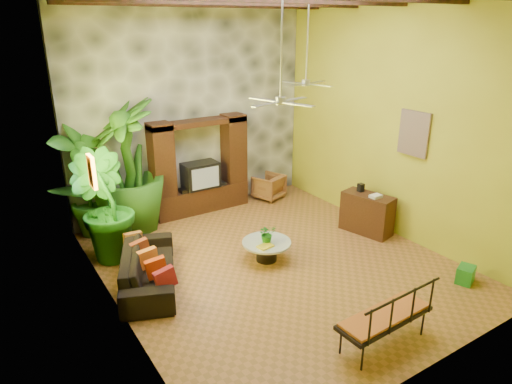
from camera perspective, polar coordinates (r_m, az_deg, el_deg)
ground at (r=8.99m, az=2.24°, el=-8.76°), size 7.00×7.00×0.00m
back_wall at (r=11.06m, az=-8.18°, el=10.43°), size 6.00×0.02×5.00m
left_wall at (r=6.85m, az=-18.54°, el=3.39°), size 0.02×7.00×5.00m
right_wall at (r=10.07m, az=16.76°, el=8.81°), size 0.02×7.00×5.00m
stone_accent_wall at (r=11.00m, az=-8.05°, el=10.39°), size 5.98×0.10×4.98m
entertainment_center at (r=11.10m, az=-6.99°, el=2.36°), size 2.40×0.55×2.30m
ceiling_fan_front at (r=7.47m, az=3.12°, el=12.86°), size 1.28×1.28×1.86m
ceiling_fan_back at (r=9.82m, az=6.30°, el=14.59°), size 1.28×1.28×1.86m
wall_art_mask at (r=7.91m, az=-19.84°, el=2.41°), size 0.06×0.32×0.55m
wall_art_painting at (r=9.71m, az=19.15°, el=6.92°), size 0.06×0.70×0.90m
sofa at (r=8.39m, az=-13.28°, el=-9.10°), size 1.64×2.40×0.65m
wicker_armchair at (r=12.02m, az=1.59°, el=0.68°), size 0.89×0.90×0.64m
tall_plant_a at (r=10.22m, az=-20.54°, el=1.44°), size 1.62×1.45×2.56m
tall_plant_b at (r=9.15m, az=-18.63°, el=-1.76°), size 1.51×1.54×2.19m
tall_plant_c at (r=10.27m, az=-15.82°, el=3.08°), size 1.81×1.81×2.91m
coffee_table at (r=8.95m, az=1.33°, el=-7.04°), size 0.95×0.95×0.40m
centerpiece_plant at (r=8.78m, az=1.40°, el=-5.22°), size 0.38×0.34×0.37m
yellow_tray at (r=8.67m, az=1.17°, el=-6.80°), size 0.32×0.25×0.03m
iron_bench at (r=6.87m, az=16.32°, el=-14.57°), size 1.53×0.60×0.57m
side_console at (r=10.32m, az=13.70°, el=-2.62°), size 0.75×1.19×0.88m
green_bin at (r=9.09m, az=24.72°, el=-9.36°), size 0.42×0.37×0.31m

